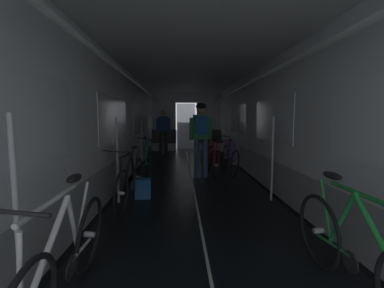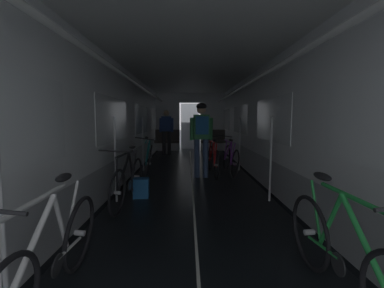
{
  "view_description": "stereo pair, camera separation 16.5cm",
  "coord_description": "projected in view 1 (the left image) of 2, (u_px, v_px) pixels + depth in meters",
  "views": [
    {
      "loc": [
        -0.25,
        -2.11,
        1.36
      ],
      "look_at": [
        0.0,
        3.56,
        0.82
      ],
      "focal_mm": 24.34,
      "sensor_mm": 36.0,
      "label": 1
    },
    {
      "loc": [
        -0.09,
        -2.11,
        1.36
      ],
      "look_at": [
        0.0,
        3.56,
        0.82
      ],
      "focal_mm": 24.34,
      "sensor_mm": 36.0,
      "label": 2
    }
  ],
  "objects": [
    {
      "name": "bicycle_teal",
      "position": [
        148.0,
        158.0,
        6.53
      ],
      "size": [
        0.44,
        1.69,
        0.96
      ],
      "color": "black",
      "rests_on": "ground"
    },
    {
      "name": "train_car_shell",
      "position": [
        192.0,
        103.0,
        5.65
      ],
      "size": [
        3.14,
        12.34,
        2.57
      ],
      "color": "black",
      "rests_on": "ground"
    },
    {
      "name": "person_standing_near_bench",
      "position": [
        163.0,
        129.0,
        9.76
      ],
      "size": [
        0.53,
        0.23,
        1.69
      ],
      "color": "#2D2D33",
      "rests_on": "ground"
    },
    {
      "name": "bench_seat_far_right",
      "position": [
        210.0,
        139.0,
        10.25
      ],
      "size": [
        0.98,
        0.51,
        0.95
      ],
      "color": "gray",
      "rests_on": "ground"
    },
    {
      "name": "bicycle_purple",
      "position": [
        229.0,
        158.0,
        6.51
      ],
      "size": [
        0.44,
        1.69,
        0.96
      ],
      "color": "black",
      "rests_on": "ground"
    },
    {
      "name": "bicycle_white",
      "position": [
        66.0,
        259.0,
        1.82
      ],
      "size": [
        0.44,
        1.69,
        0.95
      ],
      "color": "black",
      "rests_on": "ground"
    },
    {
      "name": "bench_seat_far_left",
      "position": [
        164.0,
        139.0,
        10.17
      ],
      "size": [
        0.98,
        0.51,
        0.95
      ],
      "color": "gray",
      "rests_on": "ground"
    },
    {
      "name": "bicycle_green",
      "position": [
        357.0,
        254.0,
        1.9
      ],
      "size": [
        0.44,
        1.69,
        0.94
      ],
      "color": "black",
      "rests_on": "ground"
    },
    {
      "name": "ground_plane",
      "position": [
        210.0,
        278.0,
        2.24
      ],
      "size": [
        60.0,
        60.0,
        0.0
      ],
      "primitive_type": "plane",
      "color": "black"
    },
    {
      "name": "backpack_on_floor",
      "position": [
        143.0,
        188.0,
        4.48
      ],
      "size": [
        0.27,
        0.21,
        0.34
      ],
      "primitive_type": "cube",
      "rotation": [
        0.0,
        0.0,
        0.05
      ],
      "color": "#1E5693",
      "rests_on": "ground"
    },
    {
      "name": "bicycle_black",
      "position": [
        131.0,
        181.0,
        4.12
      ],
      "size": [
        0.44,
        1.69,
        0.94
      ],
      "color": "black",
      "rests_on": "ground"
    },
    {
      "name": "person_cyclist_aisle",
      "position": [
        201.0,
        132.0,
        5.98
      ],
      "size": [
        0.53,
        0.4,
        1.73
      ],
      "color": "#384C75",
      "rests_on": "ground"
    },
    {
      "name": "bicycle_red_in_aisle",
      "position": [
        212.0,
        159.0,
        6.32
      ],
      "size": [
        0.44,
        1.69,
        0.94
      ],
      "color": "black",
      "rests_on": "ground"
    }
  ]
}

